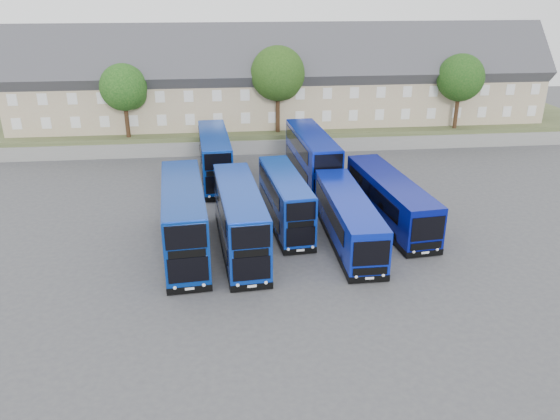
{
  "coord_description": "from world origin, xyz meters",
  "views": [
    {
      "loc": [
        -4.15,
        -32.87,
        17.17
      ],
      "look_at": [
        -0.25,
        2.75,
        2.2
      ],
      "focal_mm": 35.0,
      "sensor_mm": 36.0,
      "label": 1
    }
  ],
  "objects_px": {
    "dd_front_mid": "(240,221)",
    "tree_east": "(461,79)",
    "tree_mid": "(279,75)",
    "tree_far": "(485,66)",
    "tree_west": "(125,89)",
    "coach_east_a": "(348,219)",
    "dd_front_left": "(184,220)"
  },
  "relations": [
    {
      "from": "dd_front_left",
      "to": "tree_far",
      "type": "height_order",
      "value": "tree_far"
    },
    {
      "from": "dd_front_mid",
      "to": "tree_east",
      "type": "relative_size",
      "value": 1.41
    },
    {
      "from": "tree_west",
      "to": "tree_far",
      "type": "height_order",
      "value": "tree_far"
    },
    {
      "from": "tree_east",
      "to": "tree_far",
      "type": "xyz_separation_m",
      "value": [
        6.0,
        7.0,
        0.34
      ]
    },
    {
      "from": "tree_west",
      "to": "tree_far",
      "type": "xyz_separation_m",
      "value": [
        42.0,
        7.0,
        0.68
      ]
    },
    {
      "from": "tree_mid",
      "to": "tree_east",
      "type": "xyz_separation_m",
      "value": [
        20.0,
        -0.5,
        -0.68
      ]
    },
    {
      "from": "dd_front_left",
      "to": "tree_west",
      "type": "bearing_deg",
      "value": 101.51
    },
    {
      "from": "dd_front_left",
      "to": "tree_east",
      "type": "distance_m",
      "value": 37.84
    },
    {
      "from": "tree_west",
      "to": "tree_mid",
      "type": "distance_m",
      "value": 16.04
    },
    {
      "from": "tree_far",
      "to": "dd_front_left",
      "type": "bearing_deg",
      "value": -138.83
    },
    {
      "from": "coach_east_a",
      "to": "tree_mid",
      "type": "height_order",
      "value": "tree_mid"
    },
    {
      "from": "coach_east_a",
      "to": "tree_mid",
      "type": "bearing_deg",
      "value": 95.24
    },
    {
      "from": "dd_front_mid",
      "to": "tree_mid",
      "type": "distance_m",
      "value": 25.76
    },
    {
      "from": "coach_east_a",
      "to": "tree_far",
      "type": "distance_m",
      "value": 38.95
    },
    {
      "from": "dd_front_mid",
      "to": "tree_mid",
      "type": "height_order",
      "value": "tree_mid"
    },
    {
      "from": "dd_front_mid",
      "to": "tree_east",
      "type": "distance_m",
      "value": 35.28
    },
    {
      "from": "dd_front_left",
      "to": "tree_west",
      "type": "height_order",
      "value": "tree_west"
    },
    {
      "from": "tree_east",
      "to": "tree_far",
      "type": "distance_m",
      "value": 9.23
    },
    {
      "from": "coach_east_a",
      "to": "tree_east",
      "type": "distance_m",
      "value": 29.82
    },
    {
      "from": "dd_front_mid",
      "to": "tree_far",
      "type": "distance_m",
      "value": 44.42
    },
    {
      "from": "dd_front_left",
      "to": "tree_mid",
      "type": "height_order",
      "value": "tree_mid"
    },
    {
      "from": "tree_west",
      "to": "tree_mid",
      "type": "relative_size",
      "value": 0.83
    },
    {
      "from": "tree_mid",
      "to": "tree_far",
      "type": "relative_size",
      "value": 1.06
    },
    {
      "from": "dd_front_left",
      "to": "coach_east_a",
      "type": "xyz_separation_m",
      "value": [
        11.4,
        0.35,
        -0.65
      ]
    },
    {
      "from": "tree_mid",
      "to": "tree_west",
      "type": "bearing_deg",
      "value": -178.21
    },
    {
      "from": "tree_east",
      "to": "dd_front_mid",
      "type": "bearing_deg",
      "value": -136.52
    },
    {
      "from": "dd_front_left",
      "to": "tree_far",
      "type": "xyz_separation_m",
      "value": [
        35.08,
        30.67,
        5.42
      ]
    },
    {
      "from": "tree_mid",
      "to": "tree_far",
      "type": "distance_m",
      "value": 26.8
    },
    {
      "from": "dd_front_left",
      "to": "tree_mid",
      "type": "xyz_separation_m",
      "value": [
        9.08,
        24.17,
        5.75
      ]
    },
    {
      "from": "dd_front_left",
      "to": "coach_east_a",
      "type": "bearing_deg",
      "value": -3.03
    },
    {
      "from": "tree_mid",
      "to": "coach_east_a",
      "type": "bearing_deg",
      "value": -84.43
    },
    {
      "from": "dd_front_mid",
      "to": "tree_far",
      "type": "relative_size",
      "value": 1.33
    }
  ]
}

